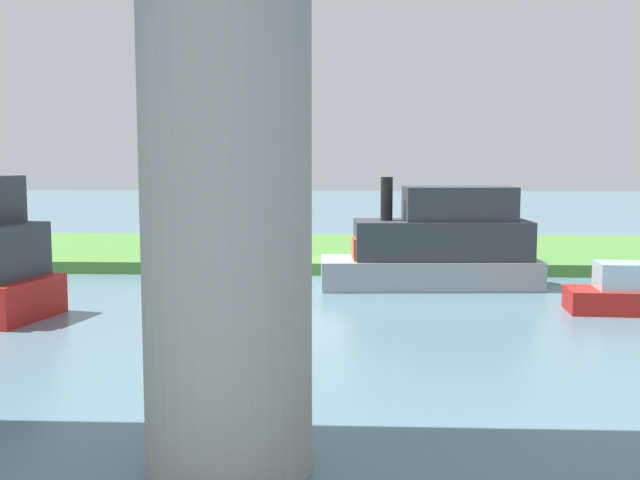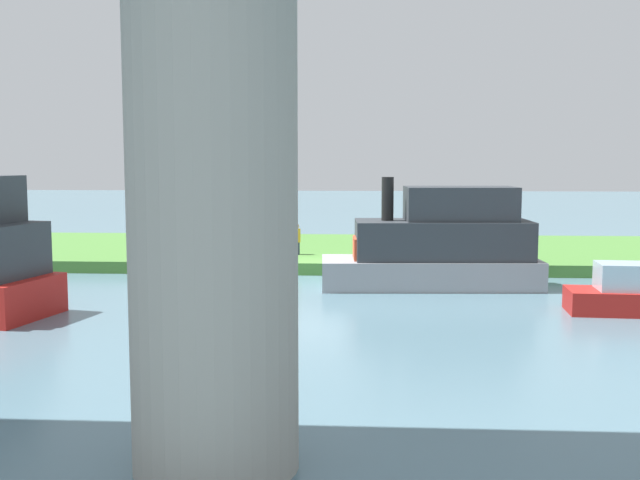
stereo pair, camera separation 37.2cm
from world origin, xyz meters
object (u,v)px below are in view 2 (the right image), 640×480
Objects in this scene: bridge_pylon at (213,192)px; person_on_bank at (296,239)px; riverboat_paddlewheel at (212,276)px; motorboat_red at (438,247)px; mooring_post at (243,244)px.

person_on_bank is (0.82, -22.39, -3.08)m from bridge_pylon.
person_on_bank is at bearing -112.46° from riverboat_paddlewheel.
motorboat_red reaches higher than riverboat_paddlewheel.
bridge_pylon is 8.04× the size of mooring_post.
mooring_post is 0.26× the size of riverboat_paddlewheel.
bridge_pylon reaches higher than person_on_bank.
riverboat_paddlewheel is 0.51× the size of motorboat_red.
motorboat_red is (-5.75, 5.38, 0.31)m from person_on_bank.
person_on_bank is at bearing -159.25° from mooring_post.
bridge_pylon is 21.99m from mooring_post.
riverboat_paddlewheel is at bearing -78.21° from bridge_pylon.
riverboat_paddlewheel is at bearing 67.54° from person_on_bank.
person_on_bank is 2.43m from mooring_post.
motorboat_red reaches higher than mooring_post.
motorboat_red is at bearing -106.16° from bridge_pylon.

